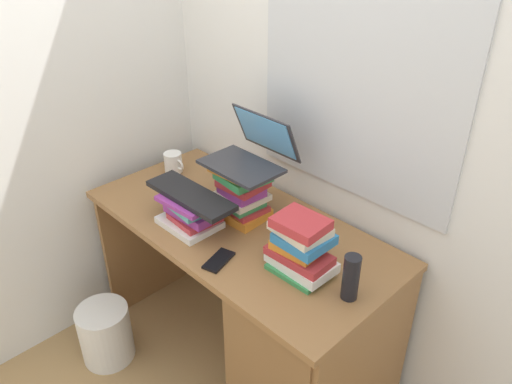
{
  "coord_description": "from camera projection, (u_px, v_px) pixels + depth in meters",
  "views": [
    {
      "loc": [
        1.31,
        -1.18,
        1.99
      ],
      "look_at": [
        0.08,
        0.03,
        0.96
      ],
      "focal_mm": 35.55,
      "sensor_mm": 36.0,
      "label": 1
    }
  ],
  "objects": [
    {
      "name": "wall_back",
      "position": [
        304.0,
        84.0,
        2.09
      ],
      "size": [
        6.0,
        0.06,
        2.6
      ],
      "color": "white",
      "rests_on": "ground"
    },
    {
      "name": "mug",
      "position": [
        173.0,
        162.0,
        2.5
      ],
      "size": [
        0.13,
        0.09,
        0.1
      ],
      "color": "white",
      "rests_on": "desk"
    },
    {
      "name": "book_stack_tall",
      "position": [
        242.0,
        193.0,
        2.13
      ],
      "size": [
        0.23,
        0.2,
        0.23
      ],
      "color": "orange",
      "rests_on": "desk"
    },
    {
      "name": "water_bottle",
      "position": [
        351.0,
        277.0,
        1.71
      ],
      "size": [
        0.06,
        0.06,
        0.17
      ],
      "primitive_type": "cylinder",
      "color": "black",
      "rests_on": "desk"
    },
    {
      "name": "keyboard",
      "position": [
        191.0,
        195.0,
        2.05
      ],
      "size": [
        0.42,
        0.15,
        0.02
      ],
      "primitive_type": "cube",
      "rotation": [
        0.0,
        0.0,
        0.02
      ],
      "color": "black",
      "rests_on": "book_stack_keyboard_riser"
    },
    {
      "name": "book_stack_keyboard_riser",
      "position": [
        192.0,
        212.0,
        2.09
      ],
      "size": [
        0.25,
        0.2,
        0.13
      ],
      "color": "white",
      "rests_on": "desk"
    },
    {
      "name": "book_stack_side",
      "position": [
        301.0,
        246.0,
        1.82
      ],
      "size": [
        0.24,
        0.18,
        0.23
      ],
      "color": "#338C4C",
      "rests_on": "desk"
    },
    {
      "name": "cell_phone",
      "position": [
        219.0,
        260.0,
        1.91
      ],
      "size": [
        0.1,
        0.15,
        0.01
      ],
      "primitive_type": "cube",
      "rotation": [
        0.0,
        0.0,
        0.28
      ],
      "color": "black",
      "rests_on": "desk"
    },
    {
      "name": "desk",
      "position": [
        294.0,
        333.0,
        2.08
      ],
      "size": [
        1.39,
        0.66,
        0.78
      ],
      "color": "olive",
      "rests_on": "ground"
    },
    {
      "name": "laptop",
      "position": [
        251.0,
        152.0,
        2.08
      ],
      "size": [
        0.33,
        0.29,
        0.21
      ],
      "color": "#2D2D33",
      "rests_on": "book_stack_tall"
    },
    {
      "name": "wastebasket",
      "position": [
        106.0,
        333.0,
        2.44
      ],
      "size": [
        0.25,
        0.25,
        0.3
      ],
      "primitive_type": "cylinder",
      "color": "silver",
      "rests_on": "ground"
    },
    {
      "name": "ground_plane",
      "position": [
        241.0,
        352.0,
        2.53
      ],
      "size": [
        6.0,
        6.0,
        0.0
      ],
      "primitive_type": "plane",
      "color": "#9E7A4C"
    },
    {
      "name": "computer_mouse",
      "position": [
        275.0,
        253.0,
        1.93
      ],
      "size": [
        0.06,
        0.1,
        0.04
      ],
      "primitive_type": "ellipsoid",
      "color": "#A5A8AD",
      "rests_on": "desk"
    },
    {
      "name": "wall_left",
      "position": [
        122.0,
        62.0,
        2.35
      ],
      "size": [
        0.05,
        6.0,
        2.6
      ],
      "primitive_type": "cube",
      "color": "silver",
      "rests_on": "ground"
    }
  ]
}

